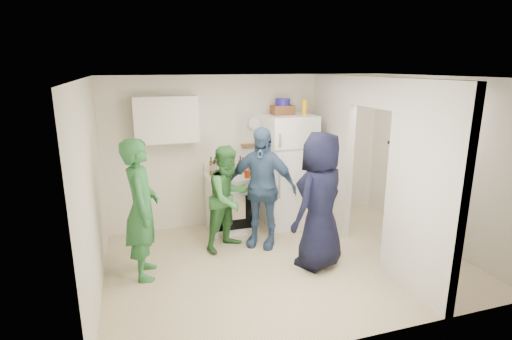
{
  "coord_description": "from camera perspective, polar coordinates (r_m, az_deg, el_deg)",
  "views": [
    {
      "loc": [
        -1.93,
        -4.65,
        2.64
      ],
      "look_at": [
        -0.32,
        0.4,
        1.25
      ],
      "focal_mm": 28.0,
      "sensor_mm": 36.0,
      "label": 1
    }
  ],
  "objects": [
    {
      "name": "wall_back",
      "position": [
        6.78,
        -0.74,
        2.87
      ],
      "size": [
        4.8,
        0.0,
        4.8
      ],
      "primitive_type": "plane",
      "rotation": [
        1.57,
        0.0,
        0.0
      ],
      "color": "silver",
      "rests_on": "floor"
    },
    {
      "name": "person_denim",
      "position": [
        5.87,
        0.74,
        -2.54
      ],
      "size": [
        1.12,
        0.96,
        1.8
      ],
      "primitive_type": "imported",
      "rotation": [
        0.0,
        0.0,
        -0.61
      ],
      "color": "#39537E",
      "rests_on": "floor"
    },
    {
      "name": "partition_pier_back",
      "position": [
        6.69,
        10.67,
        2.46
      ],
      "size": [
        0.12,
        1.2,
        2.5
      ],
      "primitive_type": "cube",
      "color": "silver",
      "rests_on": "floor"
    },
    {
      "name": "bottle_a",
      "position": [
        6.45,
        -6.41,
        0.57
      ],
      "size": [
        0.06,
        0.06,
        0.3
      ],
      "primitive_type": "cylinder",
      "color": "brown",
      "rests_on": "stove"
    },
    {
      "name": "yellow_cup_stack_stove",
      "position": [
        6.17,
        -4.25,
        -0.29
      ],
      "size": [
        0.09,
        0.09,
        0.25
      ],
      "primitive_type": "cylinder",
      "color": "gold",
      "rests_on": "stove"
    },
    {
      "name": "bottle_d",
      "position": [
        6.37,
        -3.29,
        0.3
      ],
      "size": [
        0.07,
        0.07,
        0.27
      ],
      "primitive_type": "cylinder",
      "color": "brown",
      "rests_on": "stove"
    },
    {
      "name": "nook_window_frame",
      "position": [
        6.55,
        23.67,
        4.78
      ],
      "size": [
        0.04,
        0.76,
        0.86
      ],
      "primitive_type": "cube",
      "color": "white",
      "rests_on": "wall_right"
    },
    {
      "name": "bottle_b",
      "position": [
        6.29,
        -5.04,
        -0.05
      ],
      "size": [
        0.06,
        0.06,
        0.24
      ],
      "primitive_type": "cylinder",
      "color": "#1A4E1A",
      "rests_on": "stove"
    },
    {
      "name": "blue_bowl",
      "position": [
        6.51,
        3.82,
        9.69
      ],
      "size": [
        0.24,
        0.24,
        0.11
      ],
      "primitive_type": "cylinder",
      "color": "navy",
      "rests_on": "wicker_basket"
    },
    {
      "name": "red_cup",
      "position": [
        6.29,
        -1.27,
        -0.57
      ],
      "size": [
        0.09,
        0.09,
        0.12
      ],
      "primitive_type": "cylinder",
      "color": "red",
      "rests_on": "stove"
    },
    {
      "name": "person_nook",
      "position": [
        6.35,
        20.73,
        -2.28
      ],
      "size": [
        1.13,
        1.32,
        1.78
      ],
      "primitive_type": "imported",
      "rotation": [
        0.0,
        0.0,
        -2.07
      ],
      "color": "black",
      "rests_on": "floor"
    },
    {
      "name": "bottle_c",
      "position": [
        6.51,
        -4.79,
        0.58
      ],
      "size": [
        0.07,
        0.07,
        0.27
      ],
      "primitive_type": "cylinder",
      "color": "silver",
      "rests_on": "stove"
    },
    {
      "name": "yellow_cup_stack_top",
      "position": [
        6.51,
        6.95,
        8.9
      ],
      "size": [
        0.09,
        0.09,
        0.25
      ],
      "primitive_type": "cylinder",
      "color": "yellow",
      "rests_on": "fridge"
    },
    {
      "name": "person_navy",
      "position": [
        5.32,
        9.13,
        -4.38
      ],
      "size": [
        1.07,
        0.96,
        1.84
      ],
      "primitive_type": "imported",
      "rotation": [
        0.0,
        0.0,
        -2.61
      ],
      "color": "black",
      "rests_on": "floor"
    },
    {
      "name": "wall_clock",
      "position": [
        6.7,
        -0.29,
        6.64
      ],
      "size": [
        0.22,
        0.02,
        0.22
      ],
      "primitive_type": "cylinder",
      "rotation": [
        1.57,
        0.0,
        0.0
      ],
      "color": "white",
      "rests_on": "wall_back"
    },
    {
      "name": "fridge",
      "position": [
        6.7,
        4.61,
        -0.09
      ],
      "size": [
        0.77,
        0.75,
        1.87
      ],
      "primitive_type": "cube",
      "color": "white",
      "rests_on": "floor"
    },
    {
      "name": "nook_valance",
      "position": [
        6.49,
        23.82,
        7.81
      ],
      "size": [
        0.04,
        0.82,
        0.18
      ],
      "primitive_type": "cube",
      "color": "white",
      "rests_on": "wall_right"
    },
    {
      "name": "partition_pier_front",
      "position": [
        4.93,
        22.75,
        -2.86
      ],
      "size": [
        0.12,
        1.2,
        2.5
      ],
      "primitive_type": "cube",
      "color": "silver",
      "rests_on": "floor"
    },
    {
      "name": "bottle_k",
      "position": [
        6.39,
        -5.84,
        0.47
      ],
      "size": [
        0.07,
        0.07,
        0.31
      ],
      "primitive_type": "cylinder",
      "color": "brown",
      "rests_on": "stove"
    },
    {
      "name": "floor",
      "position": [
        5.68,
        4.43,
        -13.03
      ],
      "size": [
        4.8,
        4.8,
        0.0
      ],
      "primitive_type": "plane",
      "color": "beige",
      "rests_on": "ground"
    },
    {
      "name": "wall_right",
      "position": [
        6.5,
        24.68,
        0.99
      ],
      "size": [
        0.0,
        3.4,
        3.4
      ],
      "primitive_type": "plane",
      "rotation": [
        1.57,
        0.0,
        -1.57
      ],
      "color": "silver",
      "rests_on": "floor"
    },
    {
      "name": "wicker_basket",
      "position": [
        6.52,
        3.8,
        8.55
      ],
      "size": [
        0.35,
        0.25,
        0.15
      ],
      "primitive_type": "cube",
      "color": "brown",
      "rests_on": "fridge"
    },
    {
      "name": "wall_front",
      "position": [
        3.79,
        14.54,
        -7.34
      ],
      "size": [
        4.8,
        0.0,
        4.8
      ],
      "primitive_type": "plane",
      "rotation": [
        -1.57,
        0.0,
        0.0
      ],
      "color": "silver",
      "rests_on": "floor"
    },
    {
      "name": "bottle_i",
      "position": [
        6.49,
        -3.38,
        0.78
      ],
      "size": [
        0.07,
        0.07,
        0.31
      ],
      "primitive_type": "cylinder",
      "color": "#601B10",
      "rests_on": "stove"
    },
    {
      "name": "bottle_h",
      "position": [
        6.23,
        -5.97,
        0.11
      ],
      "size": [
        0.08,
        0.08,
        0.31
      ],
      "primitive_type": "cylinder",
      "color": "#969CA1",
      "rests_on": "stove"
    },
    {
      "name": "ceiling",
      "position": [
        5.03,
        5.0,
        13.05
      ],
      "size": [
        4.8,
        4.8,
        0.0
      ],
      "primitive_type": "plane",
      "rotation": [
        3.14,
        0.0,
        0.0
      ],
      "color": "white",
      "rests_on": "wall_back"
    },
    {
      "name": "bottle_f",
      "position": [
        6.47,
        -2.25,
        0.68
      ],
      "size": [
        0.06,
        0.06,
        0.3
      ],
      "primitive_type": "cylinder",
      "color": "#1A3C15",
      "rests_on": "stove"
    },
    {
      "name": "spice_shelf",
      "position": [
        6.71,
        -0.62,
        3.62
      ],
      "size": [
        0.35,
        0.08,
        0.03
      ],
      "primitive_type": "cube",
      "color": "olive",
      "rests_on": "wall_back"
    },
    {
      "name": "bottle_g",
      "position": [
        6.6,
        -1.88,
        0.74
      ],
      "size": [
        0.07,
        0.07,
        0.25
      ],
      "primitive_type": "cylinder",
      "color": "olive",
      "rests_on": "stove"
    },
    {
      "name": "upper_cabinet",
      "position": [
        6.24,
        -12.75,
        7.07
      ],
      "size": [
        0.95,
        0.34,
        0.7
      ],
      "primitive_type": "cube",
      "color": "silver",
      "rests_on": "wall_back"
    },
    {
      "name": "stove",
      "position": [
        6.57,
        -3.59,
        -4.68
      ],
      "size": [
        0.78,
        0.65,
        0.92
      ],
      "primitive_type": "cube",
      "color": "white",
      "rests_on": "floor"
    },
    {
      "name": "person_green_center",
      "position": [
        5.83,
        -3.91,
        -4.0
      ],
      "size": [
        0.95,
        0.89,
        1.55
      ],
      "primitive_type": "imported",
      "rotation": [
        0.0,
        0.0,
        0.53
      ],
      "color": "#367B3E",
      "rests_on": "floor"
    },
    {
      "name": "bottle_e",
      "position": [
        6.57,
        -3.29,
        0.88
      ],
      "size": [
        0.07,
        0.07,
        0.3
      ],
      "primitive_type": "cylinder",
      "color": "#99A1A9",
      "rests_on": "stove"
    },
    {
      "name": "wall_left",
      "position": [
        4.88,
        -22.45,
        -3.02
      ],
      "size": [
        0.0,
        3.4,
        3.4
      ],
      "primitive_type": "plane",
      "rotation": [
        1.57,
        0.0,
        1.57
      ],
      "color": "silver",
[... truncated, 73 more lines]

